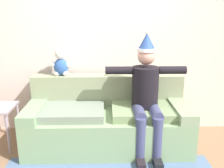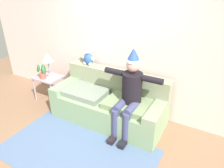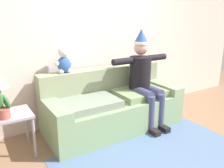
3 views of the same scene
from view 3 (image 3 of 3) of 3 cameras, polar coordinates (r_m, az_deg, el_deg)
The scene contains 8 objects.
ground_plane at distance 3.13m, azimuth 10.44°, elevation -17.07°, with size 10.00×10.00×0.00m, color #88644A.
back_wall at distance 3.90m, azimuth -4.16°, elevation 11.05°, with size 7.00×0.10×2.70m, color beige.
couch at distance 3.69m, azimuth 0.03°, elevation -5.27°, with size 2.12×0.91×0.91m.
person_seated at distance 3.69m, azimuth 7.78°, elevation 1.82°, with size 1.02×0.77×1.55m.
teddy_bear at distance 3.45m, azimuth -11.64°, elevation 5.47°, with size 0.29×0.17×0.38m.
side_table at distance 3.14m, azimuth -24.19°, elevation -8.31°, with size 0.57×0.45×0.56m.
potted_plant at distance 2.96m, azimuth -25.24°, elevation -4.99°, with size 0.22×0.25×0.34m.
area_rug at distance 3.10m, azimuth 10.90°, elevation -17.29°, with size 2.43×1.40×0.01m, color slate.
Camera 3 is at (-1.81, -1.89, 1.71)m, focal length 37.41 mm.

